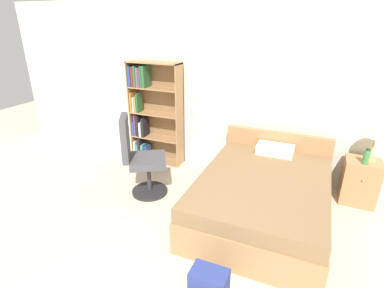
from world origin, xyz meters
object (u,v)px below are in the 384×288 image
bookshelf (150,113)px  nightstand (360,181)px  bed (263,195)px  office_chair (140,159)px  water_bottle (366,157)px  table_lamp (376,133)px

bookshelf → nightstand: bookshelf is taller
bookshelf → bed: bearing=-22.7°
office_chair → nightstand: office_chair is taller
nightstand → water_bottle: size_ratio=2.90×
water_bottle → bookshelf: bearing=177.1°
nightstand → table_lamp: (0.06, 0.03, 0.69)m
bookshelf → office_chair: bookshelf is taller
office_chair → nightstand: 2.96m
bed → table_lamp: size_ratio=4.24×
table_lamp → nightstand: bearing=-148.7°
bookshelf → office_chair: size_ratio=1.47×
bed → table_lamp: bearing=35.9°
nightstand → bed: bearing=-143.9°
bookshelf → table_lamp: bookshelf is taller
bookshelf → water_bottle: (3.22, -0.17, -0.15)m
office_chair → nightstand: (2.78, 0.97, -0.24)m
bed → table_lamp: (1.17, 0.85, 0.71)m
nightstand → table_lamp: 0.69m
bed → table_lamp: table_lamp is taller
bed → nightstand: (1.12, 0.82, 0.02)m
nightstand → table_lamp: bearing=31.3°
bookshelf → bed: bookshelf is taller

